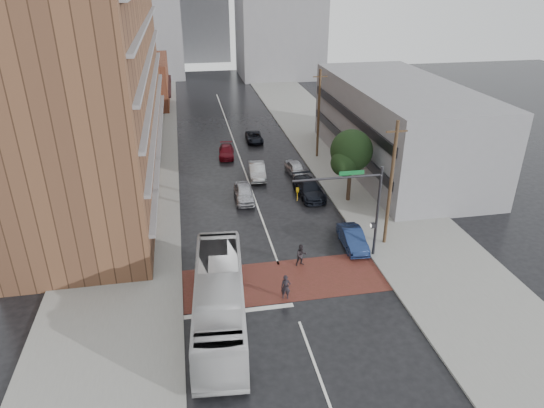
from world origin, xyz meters
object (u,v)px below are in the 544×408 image
car_parked_near (353,239)px  car_parked_far (296,169)px  car_travel_c (226,152)px  suv_travel (254,137)px  car_travel_b (257,171)px  car_parked_mid (309,188)px  transit_bus (219,299)px  pedestrian_a (286,287)px  pedestrian_b (301,255)px  car_travel_a (244,193)px

car_parked_near → car_parked_far: car_parked_near is taller
car_travel_c → car_parked_far: size_ratio=1.02×
suv_travel → car_parked_near: bearing=-81.0°
car_travel_c → car_travel_b: bearing=-64.4°
suv_travel → car_parked_mid: car_parked_mid is taller
car_parked_near → car_parked_far: bearing=96.3°
car_parked_far → car_travel_b: bearing=173.7°
suv_travel → car_parked_far: size_ratio=1.02×
transit_bus → car_parked_near: bearing=37.9°
transit_bus → car_parked_mid: size_ratio=2.30×
transit_bus → pedestrian_a: size_ratio=7.08×
pedestrian_b → suv_travel: pedestrian_b is taller
car_parked_mid → pedestrian_b: bearing=-110.4°
transit_bus → car_travel_a: bearing=82.4°
pedestrian_b → suv_travel: bearing=79.5°
pedestrian_a → transit_bus: bearing=-149.5°
car_parked_near → car_parked_mid: bearing=98.2°
pedestrian_a → car_travel_c: pedestrian_a is taller
car_travel_b → car_parked_far: (4.14, -0.06, -0.05)m
car_travel_b → car_parked_mid: (4.14, -5.42, 0.03)m
pedestrian_a → suv_travel: (2.88, 32.47, -0.28)m
car_travel_b → car_travel_c: 7.33m
suv_travel → transit_bus: bearing=-100.8°
pedestrian_a → car_parked_mid: bearing=80.3°
transit_bus → car_travel_a: (3.75, 17.12, -0.96)m
transit_bus → car_travel_c: 29.47m
car_parked_mid → pedestrian_a: bearing=-113.1°
car_travel_a → car_parked_near: size_ratio=1.00×
car_parked_mid → car_parked_far: car_parked_mid is taller
transit_bus → car_travel_c: transit_bus is taller
car_parked_mid → car_travel_b: bearing=124.1°
suv_travel → car_travel_c: bearing=-128.2°
car_parked_far → car_travel_c: bearing=128.3°
car_parked_mid → car_parked_far: (0.00, 5.36, -0.07)m
car_parked_far → car_parked_mid: bearing=-95.4°
transit_bus → car_travel_b: 23.14m
pedestrian_a → car_travel_b: size_ratio=0.38×
suv_travel → car_parked_far: bearing=-76.0°
car_travel_c → car_parked_near: car_parked_near is taller
car_travel_b → car_parked_near: bearing=-67.1°
pedestrian_b → car_parked_near: size_ratio=0.39×
car_travel_b → pedestrian_a: bearing=-89.5°
car_travel_a → car_parked_mid: bearing=0.2°
car_travel_a → car_travel_c: (-0.44, 12.14, -0.14)m
transit_bus → car_travel_b: size_ratio=2.71×
car_travel_b → pedestrian_b: bearing=-83.7°
car_travel_a → car_travel_b: bearing=70.2°
transit_bus → car_parked_far: (9.96, 22.31, -1.01)m
pedestrian_b → car_travel_a: 12.09m
suv_travel → car_travel_b: bearing=-95.9°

